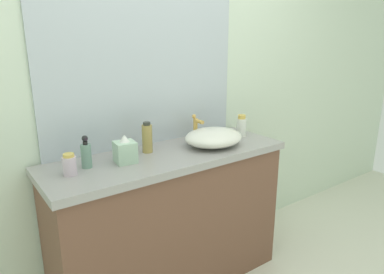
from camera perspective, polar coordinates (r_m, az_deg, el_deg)
bathroom_wall_rear at (r=2.29m, az=-5.82°, el=9.22°), size 6.00×0.06×2.60m
vanity_counter at (r=2.27m, az=-3.57°, el=-13.48°), size 1.49×0.51×0.90m
wall_mirror_panel at (r=2.20m, az=-7.63°, el=11.77°), size 1.33×0.01×1.02m
sink_basin at (r=2.21m, az=3.52°, el=-0.06°), size 0.38×0.32×0.11m
faucet at (r=2.34m, az=0.69°, el=1.89°), size 0.03×0.11×0.17m
soap_dispenser at (r=1.92m, az=-16.91°, el=-2.72°), size 0.05×0.05×0.18m
lotion_bottle at (r=2.45m, az=8.08°, el=1.75°), size 0.07×0.07×0.15m
perfume_bottle at (r=1.85m, az=-19.38°, el=-4.33°), size 0.07×0.07×0.11m
spray_can at (r=2.09m, az=-7.34°, el=-0.15°), size 0.06×0.06×0.18m
tissue_box at (r=1.95m, az=-10.88°, el=-2.21°), size 0.12×0.12×0.16m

